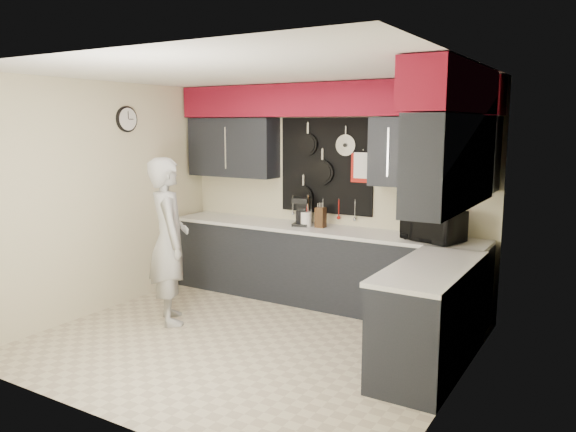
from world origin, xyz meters
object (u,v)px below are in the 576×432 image
Objects in this scene: knife_block at (321,217)px; utensil_crock at (306,219)px; coffee_maker at (302,211)px; microwave at (433,225)px; person at (169,241)px.

utensil_crock is at bearing -172.43° from knife_block.
coffee_maker reaches higher than knife_block.
coffee_maker is (-1.61, 0.08, 0.02)m from microwave.
utensil_crock is 0.10× the size of person.
coffee_maker reaches higher than utensil_crock.
microwave is 1.62m from coffee_maker.
person is (-2.45, -1.34, -0.19)m from microwave.
utensil_crock is 0.51× the size of coffee_maker.
person is (-1.09, -1.41, -0.15)m from knife_block.
coffee_maker is at bearing -166.44° from microwave.
knife_block reaches higher than utensil_crock.
person is at bearing -134.81° from microwave.
knife_block is 1.36× the size of utensil_crock.
coffee_maker is 0.19× the size of person.
coffee_maker is (-0.25, 0.01, 0.06)m from knife_block.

